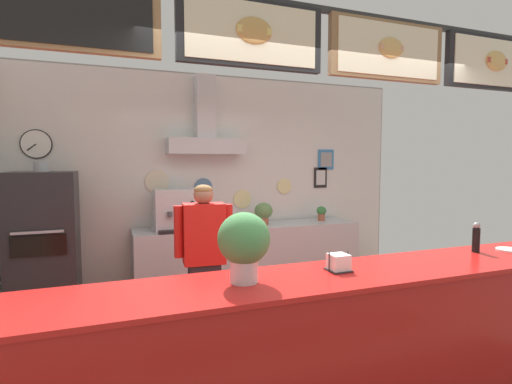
# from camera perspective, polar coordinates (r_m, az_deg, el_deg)

# --- Properties ---
(back_wall_assembly) EXTENTS (5.21, 2.86, 2.88)m
(back_wall_assembly) POSITION_cam_1_polar(r_m,az_deg,el_deg) (5.19, -5.00, 2.15)
(back_wall_assembly) COLOR gray
(back_wall_assembly) RESTS_ON ground_plane
(service_counter) EXTENTS (4.49, 0.64, 1.03)m
(service_counter) POSITION_cam_1_polar(r_m,az_deg,el_deg) (2.81, 12.74, -21.45)
(service_counter) COLOR #B21916
(service_counter) RESTS_ON ground_plane
(back_prep_counter) EXTENTS (2.94, 0.60, 0.91)m
(back_prep_counter) POSITION_cam_1_polar(r_m,az_deg,el_deg) (5.20, -0.87, -9.89)
(back_prep_counter) COLOR #B7BABF
(back_prep_counter) RESTS_ON ground_plane
(pizza_oven) EXTENTS (0.63, 0.72, 1.73)m
(pizza_oven) POSITION_cam_1_polar(r_m,az_deg,el_deg) (4.60, -28.41, -7.59)
(pizza_oven) COLOR #232326
(pizza_oven) RESTS_ON ground_plane
(shop_worker) EXTENTS (0.52, 0.25, 1.53)m
(shop_worker) POSITION_cam_1_polar(r_m,az_deg,el_deg) (3.59, -7.56, -10.28)
(shop_worker) COLOR #232328
(shop_worker) RESTS_ON ground_plane
(espresso_machine) EXTENTS (0.52, 0.46, 0.50)m
(espresso_machine) POSITION_cam_1_polar(r_m,az_deg,el_deg) (4.82, -11.56, -2.58)
(espresso_machine) COLOR silver
(espresso_machine) RESTS_ON back_prep_counter
(potted_thyme) EXTENTS (0.18, 0.18, 0.22)m
(potted_thyme) POSITION_cam_1_polar(r_m,az_deg,el_deg) (4.94, -5.25, -3.80)
(potted_thyme) COLOR #4C4C51
(potted_thyme) RESTS_ON back_prep_counter
(potted_rosemary) EXTENTS (0.14, 0.14, 0.20)m
(potted_rosemary) POSITION_cam_1_polar(r_m,az_deg,el_deg) (5.57, 9.50, -2.98)
(potted_rosemary) COLOR #9E563D
(potted_rosemary) RESTS_ON back_prep_counter
(potted_sage) EXTENTS (0.24, 0.24, 0.29)m
(potted_sage) POSITION_cam_1_polar(r_m,az_deg,el_deg) (5.13, 1.10, -2.95)
(potted_sage) COLOR #9E563D
(potted_sage) RESTS_ON back_prep_counter
(basil_vase) EXTENTS (0.31, 0.31, 0.41)m
(basil_vase) POSITION_cam_1_polar(r_m,az_deg,el_deg) (2.30, -1.79, -7.53)
(basil_vase) COLOR silver
(basil_vase) RESTS_ON service_counter
(condiment_plate) EXTENTS (0.19, 0.19, 0.01)m
(condiment_plate) POSITION_cam_1_polar(r_m,az_deg,el_deg) (3.75, 32.97, -7.06)
(condiment_plate) COLOR white
(condiment_plate) RESTS_ON service_counter
(napkin_holder) EXTENTS (0.15, 0.14, 0.13)m
(napkin_holder) POSITION_cam_1_polar(r_m,az_deg,el_deg) (2.63, 11.93, -10.11)
(napkin_holder) COLOR #262628
(napkin_holder) RESTS_ON service_counter
(pepper_grinder) EXTENTS (0.06, 0.06, 0.24)m
(pepper_grinder) POSITION_cam_1_polar(r_m,az_deg,el_deg) (3.53, 29.42, -5.79)
(pepper_grinder) COLOR black
(pepper_grinder) RESTS_ON service_counter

